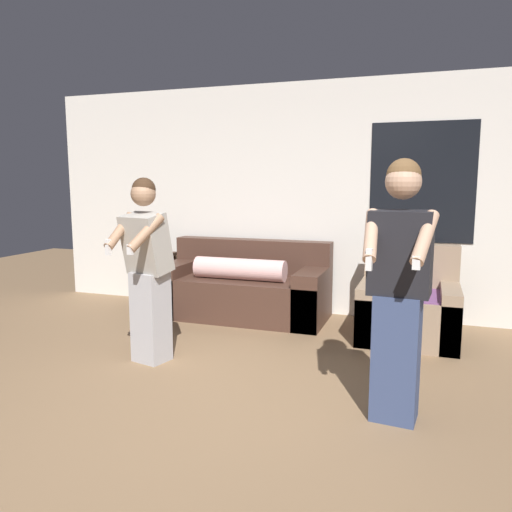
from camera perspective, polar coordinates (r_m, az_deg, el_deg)
ground_plane at (r=3.26m, az=-8.79°, el=-20.18°), size 14.00×14.00×0.00m
wall_back at (r=5.95m, az=6.00°, el=6.45°), size 6.72×0.07×2.70m
couch at (r=5.81m, az=-1.35°, el=-3.81°), size 1.92×0.86×0.87m
armchair at (r=5.25m, az=17.04°, el=-5.70°), size 0.94×0.91×0.92m
side_table at (r=6.51m, az=-11.57°, el=-0.64°), size 0.49×0.40×0.81m
person_left at (r=4.36m, az=-12.31°, el=-1.52°), size 0.45×0.55×1.59m
person_right at (r=3.32m, az=15.99°, el=-3.65°), size 0.45×0.48×1.70m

